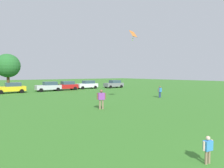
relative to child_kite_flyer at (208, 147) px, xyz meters
The scene contains 11 objects.
ground_plane 27.29m from the child_kite_flyer, 87.73° to the left, with size 160.00×160.00×0.00m, color #387528.
child_kite_flyer is the anchor object (origin of this frame).
adult_bystander 10.91m from the child_kite_flyer, 77.15° to the left, with size 0.77×0.48×1.70m.
bystander_near_trees 18.59m from the child_kite_flyer, 45.46° to the left, with size 0.70×0.34×1.49m.
kite 15.51m from the child_kite_flyer, 58.80° to the left, with size 1.13×0.79×1.07m.
parked_car_yellow_1 30.87m from the child_kite_flyer, 93.46° to the left, with size 4.30×2.02×1.68m.
parked_car_silver_2 31.13m from the child_kite_flyer, 82.46° to the left, with size 4.30×2.02×1.68m.
parked_car_red_3 32.05m from the child_kite_flyer, 76.45° to the left, with size 4.30×2.02×1.68m.
parked_car_white_4 34.33m from the child_kite_flyer, 68.78° to the left, with size 4.30×2.02×1.68m.
parked_car_gray_5 35.97m from the child_kite_flyer, 59.15° to the left, with size 4.30×2.02×1.68m.
tree_far_right 36.78m from the child_kite_flyer, 92.51° to the left, with size 4.34×4.34×6.76m.
Camera 1 is at (-7.38, -0.56, 3.04)m, focal length 30.63 mm.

